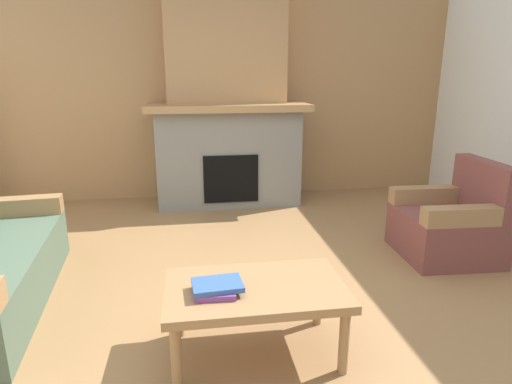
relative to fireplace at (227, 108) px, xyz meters
name	(u,v)px	position (x,y,z in m)	size (l,w,h in m)	color
ground	(263,308)	(0.00, -2.62, -1.16)	(9.00, 9.00, 0.00)	olive
wall_back_wood_panel	(224,91)	(0.00, 0.38, 0.19)	(6.00, 0.12, 2.70)	#A87A4C
fireplace	(227,108)	(0.00, 0.00, 0.00)	(1.90, 0.82, 2.70)	gray
armchair	(451,224)	(1.79, -1.99, -0.87)	(0.79, 0.79, 0.85)	brown
coffee_table	(256,294)	(-0.12, -3.10, -0.79)	(1.00, 0.60, 0.43)	#997047
book_stack_near_edge	(216,287)	(-0.34, -3.14, -0.70)	(0.28, 0.23, 0.06)	#7A3D84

